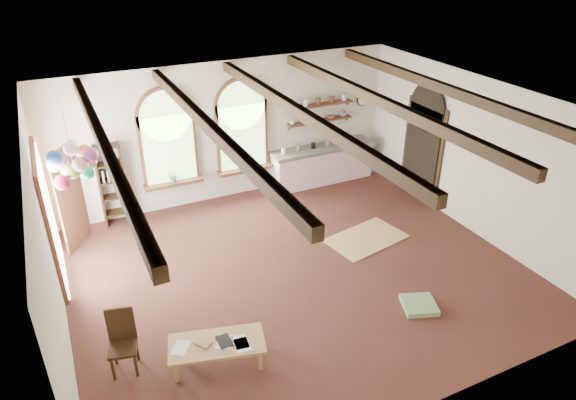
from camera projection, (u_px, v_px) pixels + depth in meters
floor at (297, 271)px, 9.60m from camera, size 8.00×8.00×0.00m
ceiling_beams at (298, 112)px, 8.15m from camera, size 6.20×6.80×0.18m
window_left at (168, 141)px, 11.03m from camera, size 1.30×0.28×2.20m
window_right at (242, 129)px, 11.68m from camera, size 1.30×0.28×2.20m
left_doorway at (50, 220)px, 8.98m from camera, size 0.10×1.90×2.50m
right_doorway at (422, 153)px, 11.79m from camera, size 0.10×1.30×2.40m
kitchen_counter at (322, 164)px, 12.80m from camera, size 2.68×0.62×0.94m
wall_shelf_lower at (320, 121)px, 12.45m from camera, size 1.70×0.24×0.04m
wall_shelf_upper at (320, 105)px, 12.26m from camera, size 1.70×0.24×0.04m
wall_clock at (363, 99)px, 12.82m from camera, size 0.32×0.04×0.32m
bookshelf at (112, 185)px, 10.79m from camera, size 0.53×0.32×1.80m
coffee_table at (217, 345)px, 7.40m from camera, size 1.50×0.96×0.39m
side_chair at (124, 354)px, 7.35m from camera, size 0.47×0.47×0.99m
floor_mat at (366, 238)px, 10.60m from camera, size 1.75×1.27×0.02m
floor_cushion at (419, 305)px, 8.66m from camera, size 0.70×0.70×0.09m
water_jug_a at (370, 162)px, 13.47m from camera, size 0.30×0.30×0.58m
water_jug_b at (372, 161)px, 13.49m from camera, size 0.32×0.32×0.62m
balloon_cluster at (73, 163)px, 8.20m from camera, size 0.79×0.79×1.15m
table_book at (199, 346)px, 7.31m from camera, size 0.28×0.30×0.02m
tablet at (224, 341)px, 7.41m from camera, size 0.20×0.28×0.01m
potted_plant_left at (173, 176)px, 11.31m from camera, size 0.27×0.23×0.30m
potted_plant_right at (245, 162)px, 11.96m from camera, size 0.27×0.23×0.30m
shelf_cup_a at (292, 122)px, 12.13m from camera, size 0.12×0.10×0.10m
shelf_cup_b at (305, 120)px, 12.26m from camera, size 0.10×0.10×0.09m
shelf_bowl_a at (318, 119)px, 12.40m from camera, size 0.22×0.22×0.05m
shelf_bowl_b at (331, 117)px, 12.54m from camera, size 0.20×0.20×0.06m
shelf_vase at (343, 112)px, 12.64m from camera, size 0.18×0.18×0.19m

